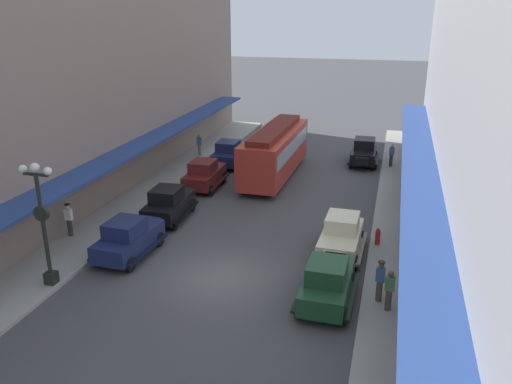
{
  "coord_description": "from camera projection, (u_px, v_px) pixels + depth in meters",
  "views": [
    {
      "loc": [
        6.67,
        -18.44,
        10.88
      ],
      "look_at": [
        0.0,
        6.0,
        1.8
      ],
      "focal_mm": 36.33,
      "sensor_mm": 36.0,
      "label": 1
    }
  ],
  "objects": [
    {
      "name": "pedestrian_2",
      "position": [
        199.0,
        145.0,
        39.4
      ],
      "size": [
        0.36,
        0.24,
        1.64
      ],
      "color": "slate",
      "rests_on": "sidewalk_left"
    },
    {
      "name": "parked_car_0",
      "position": [
        327.0,
        281.0,
        19.89
      ],
      "size": [
        2.19,
        4.28,
        1.84
      ],
      "color": "#193D23",
      "rests_on": "ground"
    },
    {
      "name": "pedestrian_3",
      "position": [
        391.0,
        155.0,
        36.66
      ],
      "size": [
        0.36,
        0.24,
        1.64
      ],
      "color": "#2D2D33",
      "rests_on": "sidewalk_right"
    },
    {
      "name": "sidewalk_right",
      "position": [
        401.0,
        301.0,
        20.18
      ],
      "size": [
        3.0,
        60.0,
        0.15
      ],
      "primitive_type": "cube",
      "color": "#99968E",
      "rests_on": "ground"
    },
    {
      "name": "parked_car_5",
      "position": [
        364.0,
        151.0,
        37.78
      ],
      "size": [
        2.2,
        4.28,
        1.84
      ],
      "color": "black",
      "rests_on": "ground"
    },
    {
      "name": "pedestrian_0",
      "position": [
        389.0,
        290.0,
        19.16
      ],
      "size": [
        0.36,
        0.24,
        1.64
      ],
      "color": "#4C4238",
      "rests_on": "sidewalk_right"
    },
    {
      "name": "fire_hydrant",
      "position": [
        378.0,
        236.0,
        24.67
      ],
      "size": [
        0.24,
        0.24,
        0.82
      ],
      "color": "#B21E19",
      "rests_on": "sidewalk_right"
    },
    {
      "name": "ground_plane",
      "position": [
        219.0,
        277.0,
        22.07
      ],
      "size": [
        200.0,
        200.0,
        0.0
      ],
      "primitive_type": "plane",
      "color": "#424244"
    },
    {
      "name": "parked_car_2",
      "position": [
        341.0,
        235.0,
        23.87
      ],
      "size": [
        2.22,
        4.29,
        1.84
      ],
      "color": "beige",
      "rests_on": "ground"
    },
    {
      "name": "streetcar",
      "position": [
        275.0,
        150.0,
        34.46
      ],
      "size": [
        2.69,
        9.64,
        3.46
      ],
      "color": "#A52D23",
      "rests_on": "ground"
    },
    {
      "name": "parked_car_4",
      "position": [
        229.0,
        153.0,
        37.4
      ],
      "size": [
        2.24,
        4.3,
        1.84
      ],
      "color": "#19234C",
      "rests_on": "ground"
    },
    {
      "name": "parked_car_1",
      "position": [
        204.0,
        174.0,
        32.71
      ],
      "size": [
        2.2,
        4.28,
        1.84
      ],
      "color": "#591919",
      "rests_on": "ground"
    },
    {
      "name": "pedestrian_4",
      "position": [
        69.0,
        219.0,
        25.46
      ],
      "size": [
        0.36,
        0.28,
        1.67
      ],
      "color": "#2D2D33",
      "rests_on": "sidewalk_left"
    },
    {
      "name": "lamp_post_with_clock",
      "position": [
        43.0,
        219.0,
        20.37
      ],
      "size": [
        1.42,
        0.44,
        5.16
      ],
      "color": "black",
      "rests_on": "sidewalk_left"
    },
    {
      "name": "parked_car_6",
      "position": [
        128.0,
        237.0,
        23.68
      ],
      "size": [
        2.27,
        4.31,
        1.84
      ],
      "color": "#19234C",
      "rests_on": "ground"
    },
    {
      "name": "sidewalk_left",
      "position": [
        65.0,
        255.0,
        23.9
      ],
      "size": [
        3.0,
        60.0,
        0.15
      ],
      "primitive_type": "cube",
      "color": "#99968E",
      "rests_on": "ground"
    },
    {
      "name": "pedestrian_1",
      "position": [
        380.0,
        281.0,
        19.77
      ],
      "size": [
        0.36,
        0.28,
        1.67
      ],
      "color": "#4C4238",
      "rests_on": "sidewalk_right"
    },
    {
      "name": "parked_car_3",
      "position": [
        169.0,
        203.0,
        27.83
      ],
      "size": [
        2.31,
        4.32,
        1.84
      ],
      "color": "black",
      "rests_on": "ground"
    }
  ]
}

